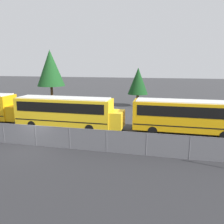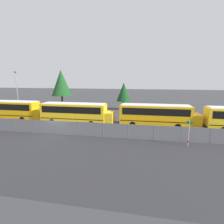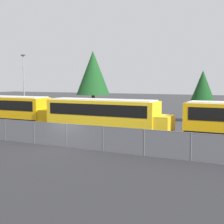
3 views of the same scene
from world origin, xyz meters
name	(u,v)px [view 3 (image 3 of 3)]	position (x,y,z in m)	size (l,w,h in m)	color
ground_plane	(67,147)	(0.00, 0.00, 0.00)	(200.00, 200.00, 0.00)	#38383A
road_strip	(8,167)	(0.00, -6.00, 0.00)	(107.92, 12.00, 0.01)	#2B2B2D
fence	(67,135)	(0.00, 0.00, 0.92)	(73.99, 0.07, 1.80)	#9EA0A5
school_bus_1	(8,109)	(-11.80, 6.05, 1.97)	(11.71, 2.51, 3.35)	#EDA80F
school_bus_2	(104,115)	(0.34, 5.43, 1.97)	(11.71, 2.51, 3.35)	yellow
light_pole	(24,83)	(-17.40, 14.93, 4.73)	(0.60, 0.24, 8.67)	gray
tree_1	(93,73)	(-8.93, 19.76, 6.14)	(4.78, 4.78, 9.26)	#51381E
tree_2	(203,88)	(6.39, 19.69, 4.14)	(3.25, 3.25, 6.28)	#51381E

